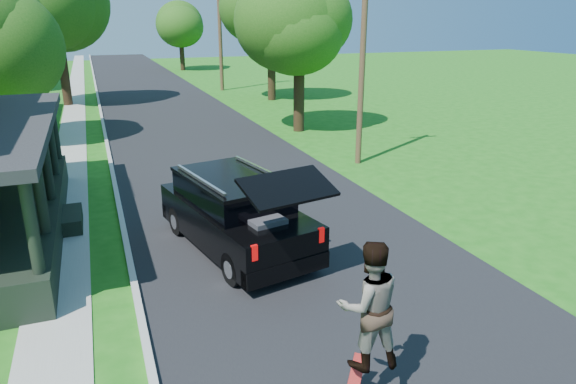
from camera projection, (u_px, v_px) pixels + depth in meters
name	position (u px, v px, depth m)	size (l,w,h in m)	color
ground	(337.00, 293.00, 11.03)	(140.00, 140.00, 0.00)	#1B6414
street	(180.00, 124.00, 28.72)	(8.00, 120.00, 0.02)	black
curb	(104.00, 129.00, 27.36)	(0.15, 120.00, 0.12)	#B0B0AB
sidewalk	(73.00, 131.00, 26.84)	(1.30, 120.00, 0.03)	#9C9C94
black_suv	(236.00, 213.00, 12.88)	(3.09, 5.76, 2.55)	black
skateboarder	(369.00, 305.00, 7.51)	(1.07, 0.89, 2.03)	black
skateboard	(355.00, 378.00, 8.01)	(0.45, 0.31, 0.70)	#AA110E
tree_left_far	(54.00, 2.00, 32.70)	(8.03, 8.14, 10.23)	black
tree_right_near	(298.00, 23.00, 25.19)	(5.35, 5.19, 8.22)	black
tree_right_mid	(270.00, 11.00, 35.11)	(7.60, 7.43, 9.44)	black
tree_right_far	(179.00, 20.00, 56.21)	(5.55, 5.52, 8.24)	black
utility_pole_near	(363.00, 46.00, 19.46)	(1.44, 0.25, 8.97)	#472E21
utility_pole_far	(219.00, 12.00, 39.97)	(1.80, 0.64, 11.76)	#472E21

